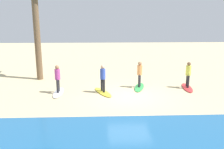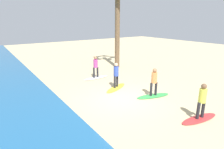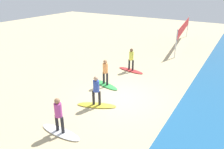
{
  "view_description": "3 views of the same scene",
  "coord_description": "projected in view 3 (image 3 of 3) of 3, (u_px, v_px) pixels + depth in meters",
  "views": [
    {
      "loc": [
        1.56,
        13.16,
        4.48
      ],
      "look_at": [
        1.01,
        -0.24,
        1.25
      ],
      "focal_mm": 38.22,
      "sensor_mm": 36.0,
      "label": 1
    },
    {
      "loc": [
        -7.96,
        6.26,
        4.4
      ],
      "look_at": [
        1.0,
        0.03,
        1.21
      ],
      "focal_mm": 30.35,
      "sensor_mm": 36.0,
      "label": 2
    },
    {
      "loc": [
        9.65,
        5.26,
        6.05
      ],
      "look_at": [
        -0.85,
        -1.18,
        0.85
      ],
      "focal_mm": 34.72,
      "sensor_mm": 36.0,
      "label": 3
    }
  ],
  "objects": [
    {
      "name": "ground_plane",
      "position": [
        122.0,
        97.0,
        12.46
      ],
      "size": [
        60.0,
        60.0,
        0.0
      ],
      "primitive_type": "plane",
      "color": "#CCB789"
    },
    {
      "name": "surfboard_red",
      "position": [
        131.0,
        70.0,
        16.2
      ],
      "size": [
        0.84,
        2.16,
        0.09
      ],
      "primitive_type": "ellipsoid",
      "rotation": [
        0.0,
        0.0,
        1.44
      ],
      "color": "red",
      "rests_on": "ground"
    },
    {
      "name": "surfer_red",
      "position": [
        131.0,
        58.0,
        15.81
      ],
      "size": [
        0.32,
        0.46,
        1.64
      ],
      "color": "#232328",
      "rests_on": "surfboard_red"
    },
    {
      "name": "surfboard_green",
      "position": [
        106.0,
        85.0,
        13.9
      ],
      "size": [
        1.07,
        2.17,
        0.09
      ],
      "primitive_type": "ellipsoid",
      "rotation": [
        0.0,
        0.0,
        1.31
      ],
      "color": "green",
      "rests_on": "ground"
    },
    {
      "name": "surfer_green",
      "position": [
        105.0,
        70.0,
        13.51
      ],
      "size": [
        0.32,
        0.45,
        1.64
      ],
      "color": "#232328",
      "rests_on": "surfboard_green"
    },
    {
      "name": "surfboard_yellow",
      "position": [
        97.0,
        105.0,
        11.56
      ],
      "size": [
        1.36,
        2.15,
        0.09
      ],
      "primitive_type": "ellipsoid",
      "rotation": [
        0.0,
        0.0,
        1.99
      ],
      "color": "yellow",
      "rests_on": "ground"
    },
    {
      "name": "surfer_yellow",
      "position": [
        96.0,
        89.0,
        11.17
      ],
      "size": [
        0.32,
        0.43,
        1.64
      ],
      "color": "#232328",
      "rests_on": "surfboard_yellow"
    },
    {
      "name": "surfboard_white",
      "position": [
        61.0,
        132.0,
        9.46
      ],
      "size": [
        0.57,
        2.1,
        0.09
      ],
      "primitive_type": "ellipsoid",
      "rotation": [
        0.0,
        0.0,
        1.58
      ],
      "color": "white",
      "rests_on": "ground"
    },
    {
      "name": "surfer_white",
      "position": [
        58.0,
        113.0,
        9.07
      ],
      "size": [
        0.32,
        0.46,
        1.64
      ],
      "color": "#232328",
      "rests_on": "surfboard_white"
    },
    {
      "name": "volleyball_net",
      "position": [
        183.0,
        28.0,
        22.14
      ],
      "size": [
        9.02,
        1.28,
        2.5
      ],
      "color": "silver",
      "rests_on": "ground"
    }
  ]
}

